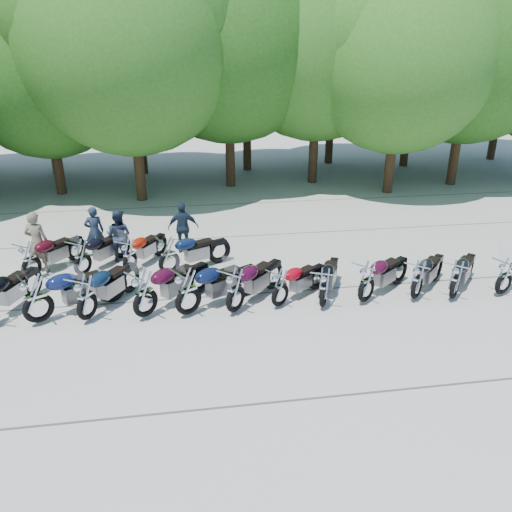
{
  "coord_description": "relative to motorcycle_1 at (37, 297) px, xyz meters",
  "views": [
    {
      "loc": [
        -1.82,
        -10.42,
        6.11
      ],
      "look_at": [
        0.0,
        1.5,
        1.1
      ],
      "focal_mm": 35.0,
      "sensor_mm": 36.0,
      "label": 1
    }
  ],
  "objects": [
    {
      "name": "ground",
      "position": [
        5.34,
        -0.66,
        -0.72
      ],
      "size": [
        90.0,
        90.0,
        0.0
      ],
      "primitive_type": "plane",
      "color": "gray",
      "rests_on": "ground"
    },
    {
      "name": "tree_2",
      "position": [
        -1.91,
        12.18,
        4.59
      ],
      "size": [
        7.31,
        7.31,
        8.97
      ],
      "color": "#3A2614",
      "rests_on": "ground"
    },
    {
      "name": "tree_3",
      "position": [
        1.77,
        10.58,
        5.6
      ],
      "size": [
        8.7,
        8.7,
        10.67
      ],
      "color": "#3A2614",
      "rests_on": "ground"
    },
    {
      "name": "tree_4",
      "position": [
        5.88,
        12.43,
        5.91
      ],
      "size": [
        9.13,
        9.13,
        11.2
      ],
      "color": "#3A2614",
      "rests_on": "ground"
    },
    {
      "name": "tree_5",
      "position": [
        9.95,
        12.54,
        5.85
      ],
      "size": [
        9.04,
        9.04,
        11.1
      ],
      "color": "#3A2614",
      "rests_on": "ground"
    },
    {
      "name": "tree_6",
      "position": [
        12.89,
        10.15,
        5.09
      ],
      "size": [
        8.0,
        8.0,
        9.82
      ],
      "color": "#3A2614",
      "rests_on": "ground"
    },
    {
      "name": "tree_7",
      "position": [
        16.54,
        11.12,
        5.67
      ],
      "size": [
        8.79,
        8.79,
        10.79
      ],
      "color": "#3A2614",
      "rests_on": "ground"
    },
    {
      "name": "tree_10",
      "position": [
        -2.95,
        16.31,
        4.93
      ],
      "size": [
        7.78,
        7.78,
        9.55
      ],
      "color": "#3A2614",
      "rests_on": "ground"
    },
    {
      "name": "tree_11",
      "position": [
        1.58,
        15.76,
        4.77
      ],
      "size": [
        7.56,
        7.56,
        9.28
      ],
      "color": "#3A2614",
      "rests_on": "ground"
    },
    {
      "name": "tree_12",
      "position": [
        7.14,
        15.8,
        5.0
      ],
      "size": [
        7.88,
        7.88,
        9.67
      ],
      "color": "#3A2614",
      "rests_on": "ground"
    },
    {
      "name": "tree_13",
      "position": [
        12.03,
        16.81,
        5.31
      ],
      "size": [
        8.31,
        8.31,
        10.2
      ],
      "color": "#3A2614",
      "rests_on": "ground"
    },
    {
      "name": "tree_14",
      "position": [
        16.02,
        15.43,
        5.1
      ],
      "size": [
        8.02,
        8.02,
        9.84
      ],
      "color": "#3A2614",
      "rests_on": "ground"
    },
    {
      "name": "motorcycle_1",
      "position": [
        0.0,
        0.0,
        0.0
      ],
      "size": [
        2.59,
        2.01,
        1.45
      ],
      "primitive_type": null,
      "rotation": [
        0.0,
        0.0,
        2.12
      ],
      "color": "#0E163E",
      "rests_on": "ground"
    },
    {
      "name": "motorcycle_2",
      "position": [
        1.11,
        -0.01,
        -0.05
      ],
      "size": [
        1.84,
        2.43,
        1.35
      ],
      "primitive_type": null,
      "rotation": [
        0.0,
        0.0,
        2.61
      ],
      "color": "black",
      "rests_on": "ground"
    },
    {
      "name": "motorcycle_3",
      "position": [
        2.49,
        -0.09,
        -0.01
      ],
      "size": [
        2.38,
        2.26,
        1.42
      ],
      "primitive_type": null,
      "rotation": [
        0.0,
        0.0,
        2.31
      ],
      "color": "#35071C",
      "rests_on": "ground"
    },
    {
      "name": "motorcycle_4",
      "position": [
        3.52,
        -0.14,
        -0.01
      ],
      "size": [
        2.57,
        1.96,
        1.43
      ],
      "primitive_type": null,
      "rotation": [
        0.0,
        0.0,
        2.11
      ],
      "color": "black",
      "rests_on": "ground"
    },
    {
      "name": "motorcycle_5",
      "position": [
        4.67,
        -0.17,
        -0.04
      ],
      "size": [
        2.18,
        2.27,
        1.37
      ],
      "primitive_type": null,
      "rotation": [
        0.0,
        0.0,
        2.39
      ],
      "color": "#32061D",
      "rests_on": "ground"
    },
    {
      "name": "motorcycle_6",
      "position": [
        5.83,
        -0.03,
        -0.13
      ],
      "size": [
        2.06,
        1.78,
        1.19
      ],
      "primitive_type": null,
      "rotation": [
        0.0,
        0.0,
        2.22
      ],
      "color": "maroon",
      "rests_on": "ground"
    },
    {
      "name": "motorcycle_7",
      "position": [
        6.91,
        -0.22,
        -0.12
      ],
      "size": [
        1.53,
        2.22,
        1.22
      ],
      "primitive_type": null,
      "rotation": [
        0.0,
        0.0,
        2.69
      ],
      "color": "black",
      "rests_on": "ground"
    },
    {
      "name": "motorcycle_8",
      "position": [
        8.06,
        -0.14,
        -0.07
      ],
      "size": [
        2.26,
        1.96,
        1.3
      ],
      "primitive_type": null,
      "rotation": [
        0.0,
        0.0,
        2.22
      ],
      "color": "#37071D",
      "rests_on": "ground"
    },
    {
      "name": "motorcycle_9",
      "position": [
        9.43,
        -0.17,
        -0.1
      ],
      "size": [
        2.03,
        2.03,
        1.24
      ],
      "primitive_type": null,
      "rotation": [
        0.0,
        0.0,
        2.35
      ],
      "color": "black",
      "rests_on": "ground"
    },
    {
      "name": "motorcycle_10",
      "position": [
        10.41,
        -0.31,
        -0.1
      ],
      "size": [
        1.98,
        2.06,
        1.24
      ],
      "primitive_type": null,
      "rotation": [
        0.0,
        0.0,
        2.4
      ],
      "color": "black",
      "rests_on": "ground"
    },
    {
      "name": "motorcycle_11",
      "position": [
        11.82,
        -0.28,
        -0.12
      ],
      "size": [
        2.22,
        1.37,
        1.2
      ],
      "primitive_type": null,
      "rotation": [
        0.0,
        0.0,
        1.94
      ],
      "color": "#3D0816",
      "rests_on": "ground"
    },
    {
      "name": "motorcycle_12",
      "position": [
        -0.83,
        2.65,
        -0.08
      ],
      "size": [
        1.92,
        2.25,
        1.29
      ],
      "primitive_type": null,
      "rotation": [
        0.0,
        0.0,
        2.5
      ],
      "color": "#380711",
      "rests_on": "ground"
    },
    {
      "name": "motorcycle_13",
      "position": [
        0.57,
        2.68,
        -0.09
      ],
      "size": [
        1.89,
        2.22,
        1.27
      ],
      "primitive_type": null,
      "rotation": [
        0.0,
        0.0,
        2.51
      ],
      "color": "black",
      "rests_on": "ground"
    },
    {
      "name": "motorcycle_14",
      "position": [
        1.9,
        2.69,
        -0.13
      ],
      "size": [
        1.68,
        2.14,
        1.2
      ],
      "primitive_type": null,
      "rotation": [
        0.0,
        0.0,
        2.58
      ],
      "color": "#9B1705",
      "rests_on": "ground"
    },
    {
      "name": "motorcycle_15",
      "position": [
        3.04,
        2.4,
        -0.07
      ],
      "size": [
        2.39,
        1.61,
        1.31
      ],
      "primitive_type": null,
      "rotation": [
        0.0,
        0.0,
        2.01
      ],
      "color": "#0C1838",
      "rests_on": "ground"
    },
    {
      "name": "rider_0",
      "position": [
        -0.73,
        3.24,
        0.2
      ],
      "size": [
        0.75,
        0.58,
        1.85
      ],
      "primitive_type": "imported",
      "rotation": [
        0.0,
        0.0,
        2.93
      ],
      "color": "brown",
      "rests_on": "ground"
    },
    {
      "name": "rider_1",
      "position": [
        1.53,
        3.72,
        0.1
      ],
      "size": [
        0.98,
        0.88,
        1.66
      ],
      "primitive_type": "imported",
      "rotation": [
        0.0,
        0.0,
        2.76
      ],
      "color": "#1D283D",
      "rests_on": "ground"
    },
    {
      "name": "rider_2",
      "position": [
        3.49,
        4.18,
        0.11
      ],
      "size": [
        0.98,
        0.42,
        1.67
      ],
      "primitive_type": "imported",
      "rotation": [
        0.0,
        0.0,
        3.13
      ],
      "color": "#1B2938",
      "rests_on": "ground"
    },
    {
      "name": "rider_3",
      "position": [
        0.72,
        4.3,
        0.08
      ],
      "size": [
        0.65,
        0.49,
        1.61
      ],
      "primitive_type": "imported",
      "rotation": [
        0.0,
        0.0,
        3.33
      ],
      "color": "#1A2438",
      "rests_on": "ground"
    }
  ]
}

